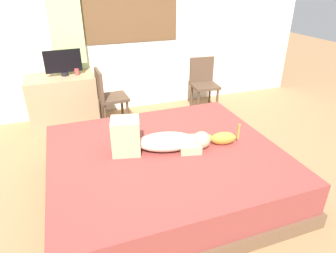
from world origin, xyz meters
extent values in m
plane|color=olive|center=(0.00, 0.00, 0.00)|extent=(16.00, 16.00, 0.00)
cube|color=beige|center=(0.00, 2.32, 1.45)|extent=(6.40, 0.12, 2.90)
cube|color=brown|center=(0.01, 0.06, 0.07)|extent=(2.22, 1.95, 0.14)
cube|color=brown|center=(0.01, 0.06, 0.29)|extent=(2.15, 1.89, 0.31)
ellipsoid|color=#CCB299|center=(0.03, 0.08, 0.53)|extent=(0.61, 0.38, 0.17)
sphere|color=tan|center=(0.36, 0.00, 0.53)|extent=(0.17, 0.17, 0.17)
cube|color=tan|center=(-0.34, 0.17, 0.62)|extent=(0.31, 0.29, 0.34)
cube|color=tan|center=(0.25, 0.03, 0.49)|extent=(0.26, 0.32, 0.08)
ellipsoid|color=#C67A2D|center=(0.60, -0.01, 0.51)|extent=(0.28, 0.16, 0.13)
sphere|color=#C67A2D|center=(0.45, 0.02, 0.52)|extent=(0.08, 0.08, 0.08)
cylinder|color=#C67A2D|center=(0.74, -0.04, 0.58)|extent=(0.03, 0.03, 0.16)
cube|color=#997A56|center=(-0.86, 1.92, 0.37)|extent=(0.90, 0.56, 0.74)
cylinder|color=black|center=(-0.78, 1.92, 0.77)|extent=(0.10, 0.10, 0.05)
cube|color=black|center=(-0.78, 1.92, 0.94)|extent=(0.48, 0.06, 0.30)
cylinder|color=#B23D38|center=(-0.62, 1.90, 0.78)|extent=(0.06, 0.06, 0.09)
cylinder|color=#4C3828|center=(-0.06, 1.76, 0.22)|extent=(0.04, 0.04, 0.44)
cylinder|color=#4C3828|center=(-0.05, 1.46, 0.22)|extent=(0.04, 0.04, 0.44)
cylinder|color=#4C3828|center=(-0.37, 1.75, 0.22)|extent=(0.04, 0.04, 0.44)
cylinder|color=#4C3828|center=(-0.35, 1.45, 0.22)|extent=(0.04, 0.04, 0.44)
cube|color=#4C3828|center=(-0.21, 1.60, 0.46)|extent=(0.40, 0.40, 0.04)
cube|color=#4C3828|center=(-0.38, 1.60, 0.67)|extent=(0.06, 0.38, 0.38)
cylinder|color=#4C3828|center=(1.34, 1.46, 0.22)|extent=(0.04, 0.04, 0.44)
cylinder|color=#4C3828|center=(1.04, 1.49, 0.22)|extent=(0.04, 0.04, 0.44)
cylinder|color=#4C3828|center=(1.37, 1.76, 0.22)|extent=(0.04, 0.04, 0.44)
cylinder|color=#4C3828|center=(1.06, 1.79, 0.22)|extent=(0.04, 0.04, 0.44)
cube|color=#4C3828|center=(1.20, 1.62, 0.46)|extent=(0.41, 0.41, 0.04)
cube|color=#4C3828|center=(1.22, 1.79, 0.67)|extent=(0.38, 0.07, 0.38)
cube|color=#ADCC75|center=(-0.67, 2.20, 1.32)|extent=(0.44, 0.06, 2.64)
camera|label=1|loc=(-0.78, -2.22, 1.93)|focal=31.47mm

